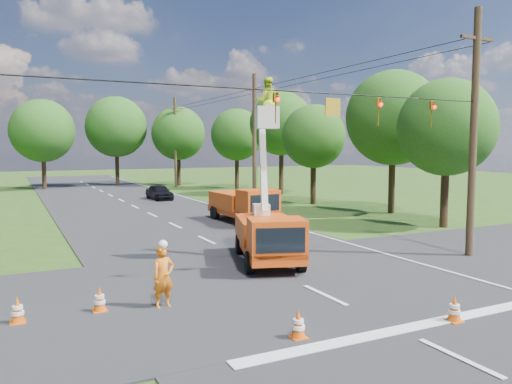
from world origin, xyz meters
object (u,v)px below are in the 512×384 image
tree_right_b (393,118)px  tree_right_c (314,137)px  ground_worker (163,277)px  tree_right_a (447,128)px  traffic_cone_2 (282,240)px  traffic_cone_0 (298,324)px  traffic_cone_3 (256,230)px  tree_right_d (281,124)px  tree_right_e (237,135)px  traffic_cone_5 (17,310)px  second_truck (244,204)px  bucket_truck (268,222)px  pole_right_near (474,132)px  pole_right_far (175,142)px  traffic_cone_7 (250,212)px  tree_far_a (42,131)px  traffic_cone_1 (454,309)px  tree_far_b (116,127)px  distant_car (159,192)px  tree_far_c (178,133)px  pole_right_mid (254,139)px  traffic_cone_4 (100,299)px

tree_right_b → tree_right_c: 7.31m
ground_worker → tree_right_a: (18.14, 6.87, 4.67)m
traffic_cone_2 → tree_right_a: tree_right_a is taller
traffic_cone_0 → tree_right_a: (15.96, 10.51, 5.20)m
traffic_cone_3 → tree_right_d: tree_right_d is taller
traffic_cone_2 → tree_right_e: 32.66m
traffic_cone_0 → traffic_cone_5: (-5.87, 4.03, 0.00)m
traffic_cone_3 → tree_right_d: 23.47m
second_truck → tree_right_c: tree_right_c is taller
bucket_truck → pole_right_near: 9.11m
tree_right_b → tree_right_e: 23.04m
second_truck → pole_right_near: (4.46, -12.40, 4.01)m
traffic_cone_5 → pole_right_far: (16.83, 40.48, 4.75)m
tree_right_a → tree_right_e: (0.30, 29.00, 0.25)m
traffic_cone_7 → pole_right_far: bearing=82.9°
ground_worker → tree_right_b: tree_right_b is taller
ground_worker → tree_far_a: tree_far_a is taller
traffic_cone_1 → tree_far_b: size_ratio=0.07×
distant_car → tree_far_c: bearing=63.4°
pole_right_far → tree_right_c: size_ratio=1.28×
pole_right_mid → tree_right_c: pole_right_mid is taller
traffic_cone_0 → traffic_cone_7: bearing=67.4°
traffic_cone_0 → tree_right_d: bearing=61.3°
bucket_truck → tree_right_a: (12.99, 3.40, 3.96)m
pole_right_far → tree_right_a: bearing=-81.6°
traffic_cone_7 → tree_right_b: 11.64m
traffic_cone_0 → tree_right_a: bearing=33.4°
pole_right_near → tree_right_d: bearing=76.9°
tree_right_d → traffic_cone_4: bearing=-127.5°
pole_right_mid → pole_right_far: 20.00m
tree_right_b → traffic_cone_5: bearing=-151.9°
second_truck → tree_right_d: size_ratio=0.59×
second_truck → tree_right_c: (9.16, 6.60, 4.21)m
second_truck → tree_right_d: tree_right_d is taller
traffic_cone_1 → pole_right_far: bearing=81.5°
distant_car → second_truck: bearing=-89.4°
traffic_cone_7 → tree_far_a: tree_far_a is taller
second_truck → ground_worker: second_truck is taller
traffic_cone_7 → bucket_truck: bearing=-112.6°
traffic_cone_5 → ground_worker: bearing=-6.1°
ground_worker → tree_right_e: bearing=50.5°
traffic_cone_1 → bucket_truck: bearing=98.4°
bucket_truck → traffic_cone_2: bearing=68.7°
traffic_cone_4 → tree_right_e: tree_right_e is taller
traffic_cone_3 → pole_right_far: size_ratio=0.07×
traffic_cone_7 → tree_right_d: size_ratio=0.07×
bucket_truck → tree_right_c: bearing=70.7°
traffic_cone_2 → tree_far_c: (7.10, 37.12, 5.70)m
traffic_cone_0 → pole_right_far: pole_right_far is taller
ground_worker → tree_right_c: tree_right_c is taller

